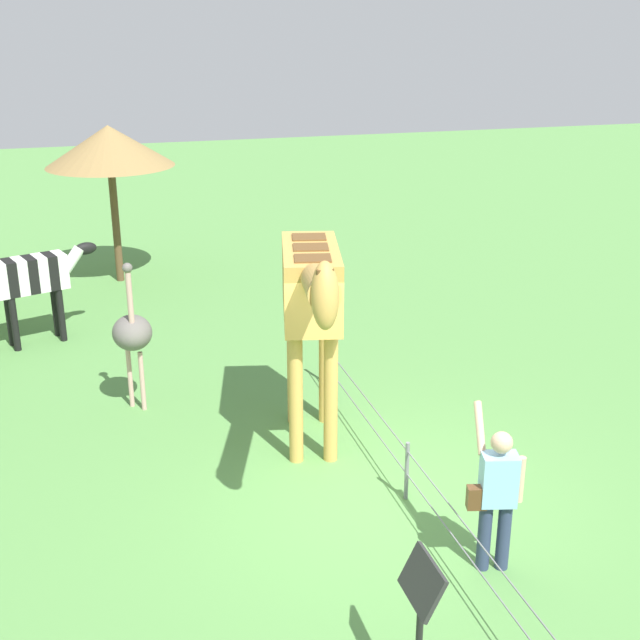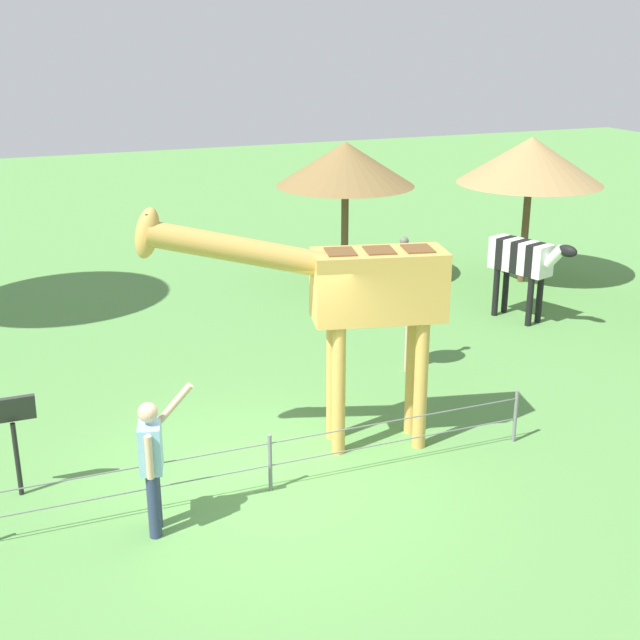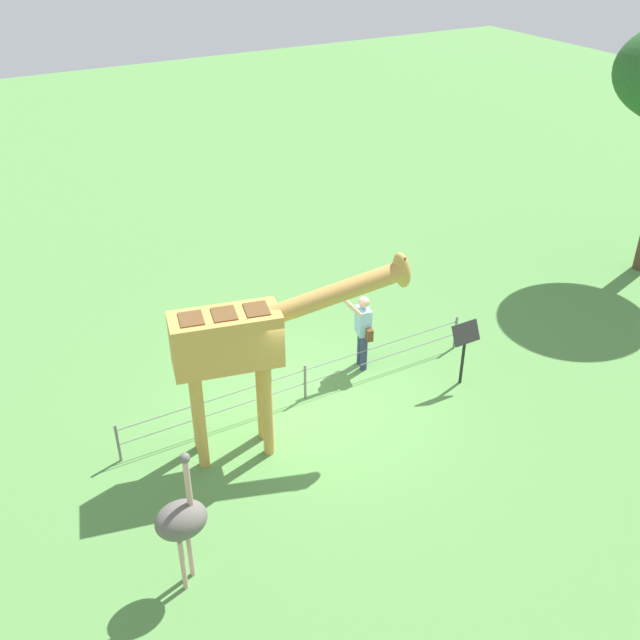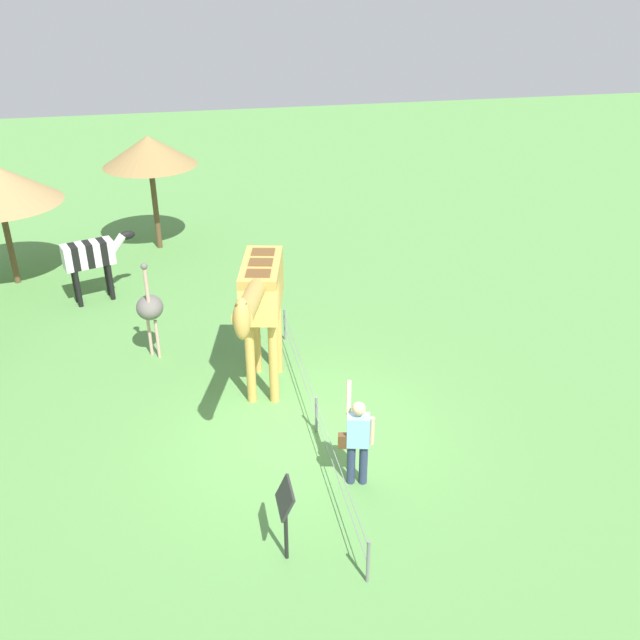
# 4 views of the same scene
# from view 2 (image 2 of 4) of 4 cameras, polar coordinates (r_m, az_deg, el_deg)

# --- Properties ---
(ground_plane) EXTENTS (60.00, 60.00, 0.00)m
(ground_plane) POSITION_cam_2_polar(r_m,az_deg,el_deg) (10.80, -3.75, -10.72)
(ground_plane) COLOR #568E47
(giraffe) EXTENTS (3.93, 1.34, 3.36)m
(giraffe) POSITION_cam_2_polar(r_m,az_deg,el_deg) (10.84, 2.18, 1.83)
(giraffe) COLOR gold
(giraffe) RESTS_ON ground_plane
(visitor) EXTENTS (0.69, 0.59, 1.72)m
(visitor) POSITION_cam_2_polar(r_m,az_deg,el_deg) (9.55, -11.23, -9.17)
(visitor) COLOR navy
(visitor) RESTS_ON ground_plane
(zebra) EXTENTS (0.87, 1.80, 1.66)m
(zebra) POSITION_cam_2_polar(r_m,az_deg,el_deg) (16.50, 13.51, 3.85)
(zebra) COLOR black
(zebra) RESTS_ON ground_plane
(ostrich) EXTENTS (0.70, 0.56, 2.25)m
(ostrich) POSITION_cam_2_polar(r_m,az_deg,el_deg) (13.76, 6.09, 1.30)
(ostrich) COLOR #CC9E93
(ostrich) RESTS_ON ground_plane
(shade_hut_near) EXTENTS (2.95, 2.95, 3.08)m
(shade_hut_near) POSITION_cam_2_polar(r_m,az_deg,el_deg) (18.20, 1.72, 10.42)
(shade_hut_near) COLOR brown
(shade_hut_near) RESTS_ON ground_plane
(shade_hut_aside) EXTENTS (3.09, 3.09, 3.17)m
(shade_hut_aside) POSITION_cam_2_polar(r_m,az_deg,el_deg) (18.82, 13.98, 10.35)
(shade_hut_aside) COLOR brown
(shade_hut_aside) RESTS_ON ground_plane
(info_sign) EXTENTS (0.56, 0.21, 1.32)m
(info_sign) POSITION_cam_2_polar(r_m,az_deg,el_deg) (10.68, -19.97, -6.56)
(info_sign) COLOR black
(info_sign) RESTS_ON ground_plane
(wire_fence) EXTENTS (7.05, 0.05, 0.75)m
(wire_fence) POSITION_cam_2_polar(r_m,az_deg,el_deg) (10.40, -3.37, -9.42)
(wire_fence) COLOR slate
(wire_fence) RESTS_ON ground_plane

